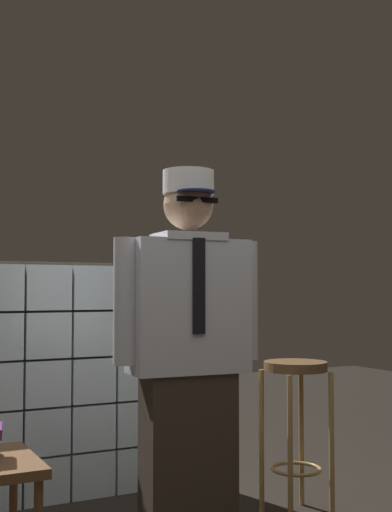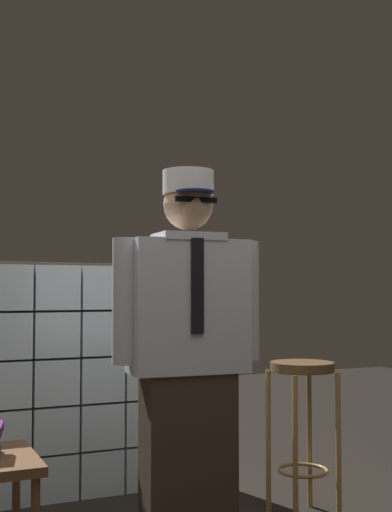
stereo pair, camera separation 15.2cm
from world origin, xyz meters
The scene contains 3 objects.
glass_block_wall centered at (0.00, 1.48, 0.67)m, with size 1.65×0.10×1.38m.
standing_person centered at (0.20, 0.36, 0.90)m, with size 0.69×0.31×1.73m.
bar_stool centered at (1.00, 0.66, 0.60)m, with size 0.34×0.34×0.81m.
Camera 2 is at (-0.99, -2.35, 1.20)m, focal length 46.57 mm.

